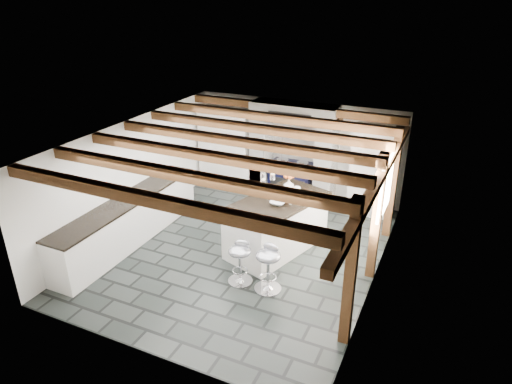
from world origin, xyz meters
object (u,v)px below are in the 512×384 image
at_px(range_cooker, 292,180).
at_px(bar_stool_far, 240,257).
at_px(bar_stool_near, 268,263).
at_px(kitchen_island, 277,224).

relative_size(range_cooker, bar_stool_far, 1.26).
distance_m(range_cooker, bar_stool_far, 3.64).
xyz_separation_m(bar_stool_near, bar_stool_far, (-0.53, 0.00, -0.04)).
xyz_separation_m(kitchen_island, bar_stool_near, (0.38, -1.30, 0.00)).
distance_m(bar_stool_near, bar_stool_far, 0.53).
relative_size(range_cooker, kitchen_island, 0.43).
relative_size(kitchen_island, bar_stool_far, 2.91).
bearing_deg(bar_stool_near, range_cooker, 114.18).
bearing_deg(bar_stool_near, bar_stool_far, -170.77).
height_order(kitchen_island, bar_stool_near, kitchen_island).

